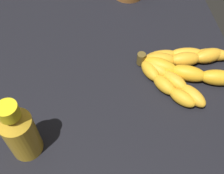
% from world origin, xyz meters
% --- Properties ---
extents(ground_plane, '(0.93, 0.62, 0.05)m').
position_xyz_m(ground_plane, '(0.00, 0.00, -0.02)').
color(ground_plane, black).
extents(banana_bunch, '(0.18, 0.23, 0.04)m').
position_xyz_m(banana_bunch, '(0.02, -0.17, 0.02)').
color(banana_bunch, gold).
rests_on(banana_bunch, ground_plane).
extents(honey_bottle, '(0.06, 0.06, 0.14)m').
position_xyz_m(honey_bottle, '(-0.13, 0.17, 0.06)').
color(honey_bottle, gold).
rests_on(honey_bottle, ground_plane).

